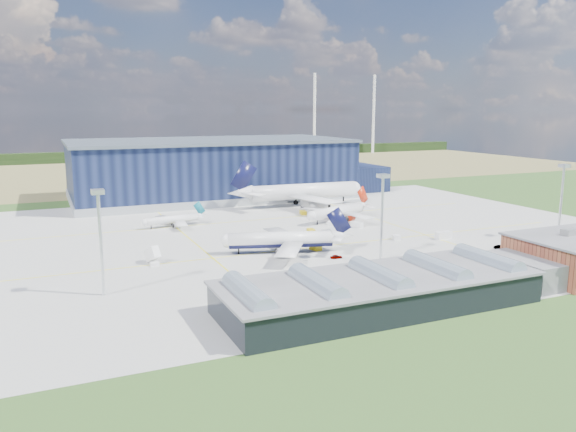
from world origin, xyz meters
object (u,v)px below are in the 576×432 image
object	(u,v)px
airliner_widebody	(304,183)
gse_tug_a	(316,248)
hangar	(216,171)
light_mast_east	(562,189)
gse_tug_b	(311,231)
gse_tug_c	(303,213)
airliner_navy	(281,232)
gse_cart_a	(396,238)
light_mast_west	(100,225)
gse_van_c	(524,257)
airliner_regional	(172,216)
gse_cart_b	(332,223)
airstair	(153,258)
car_b	(501,247)
airliner_red	(337,206)
gse_van_b	(357,225)
light_mast_center	(382,203)
gse_van_a	(443,235)
car_a	(336,257)

from	to	relation	value
airliner_widebody	gse_tug_a	distance (m)	74.37
hangar	light_mast_east	world-z (taller)	hangar
gse_tug_b	gse_tug_c	distance (m)	32.57
airliner_navy	gse_cart_a	size ratio (longest dim) A/B	11.28
light_mast_west	gse_van_c	size ratio (longest dim) A/B	4.32
gse_van_c	airliner_regional	bearing A→B (deg)	20.93
gse_cart_b	hangar	bearing A→B (deg)	56.94
hangar	airstair	bearing A→B (deg)	-115.13
gse_tug_b	car_b	bearing A→B (deg)	-37.56
airliner_red	gse_cart_a	bearing A→B (deg)	73.31
gse_van_b	gse_tug_c	world-z (taller)	gse_van_b
airliner_navy	airstair	distance (m)	35.11
gse_tug_c	gse_van_c	bearing A→B (deg)	-63.02
gse_tug_b	hangar	bearing A→B (deg)	101.81
light_mast_east	gse_cart_a	world-z (taller)	light_mast_east
airliner_navy	gse_tug_b	distance (m)	27.85
light_mast_center	car_b	size ratio (longest dim) A/B	6.14
car_b	gse_van_a	bearing A→B (deg)	38.40
airstair	car_b	bearing A→B (deg)	-33.54
airstair	car_a	xyz separation A→B (m)	(45.84, -15.14, -1.01)
light_mast_center	gse_cart_b	distance (m)	49.09
gse_van_c	car_a	size ratio (longest dim) A/B	1.63
airstair	light_mast_east	bearing A→B (deg)	-28.56
hangar	gse_tug_a	bearing A→B (deg)	-91.86
gse_van_a	airliner_red	bearing A→B (deg)	20.24
airliner_regional	gse_van_a	bearing A→B (deg)	134.62
light_mast_center	airliner_red	distance (m)	55.17
airliner_navy	car_a	size ratio (longest dim) A/B	11.47
hangar	light_mast_west	world-z (taller)	hangar
gse_tug_a	gse_van_b	xyz separation A→B (m)	(26.77, 22.18, 0.25)
light_mast_west	gse_cart_a	world-z (taller)	light_mast_west
airliner_widebody	airstair	bearing A→B (deg)	-136.28
hangar	gse_van_b	world-z (taller)	hangar
gse_tug_c	gse_tug_b	bearing A→B (deg)	-100.13
gse_van_a	gse_cart_a	xyz separation A→B (m)	(-13.97, 4.88, -0.43)
airliner_regional	gse_van_c	xyz separation A→B (m)	(75.02, -81.72, -2.55)
gse_tug_b	gse_cart_a	xyz separation A→B (m)	(19.67, -19.26, 0.03)
gse_tug_a	gse_tug_b	xyz separation A→B (m)	(8.72, 20.67, -0.03)
light_mast_center	gse_van_b	size ratio (longest dim) A/B	5.50
gse_tug_b	car_a	distance (m)	32.25
gse_tug_a	gse_van_c	distance (m)	55.59
airliner_navy	gse_van_c	distance (m)	64.93
gse_tug_a	gse_van_b	bearing A→B (deg)	28.38
gse_van_a	gse_cart_b	distance (m)	38.81
airliner_navy	airliner_red	world-z (taller)	airliner_navy
light_mast_east	airliner_widebody	world-z (taller)	light_mast_east
gse_van_b	gse_tug_a	bearing A→B (deg)	-164.84
gse_van_c	gse_cart_b	bearing A→B (deg)	-0.37
hangar	light_mast_center	distance (m)	125.07
gse_van_a	gse_van_c	bearing A→B (deg)	-177.82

